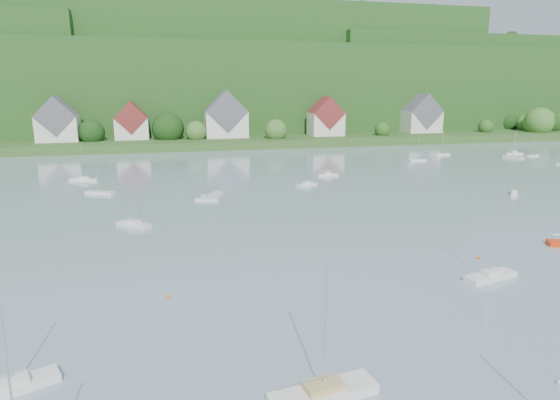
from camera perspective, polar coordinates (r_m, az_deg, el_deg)
The scene contains 14 objects.
far_shore_strip at distance 197.20m, azimuth -8.41°, elevation 7.42°, with size 600.00×60.00×3.00m, color #2F511E.
forested_ridge at distance 264.62m, azimuth -9.91°, elevation 13.46°, with size 620.00×181.22×69.89m.
village_building_0 at distance 186.57m, azimuth -25.36°, elevation 8.45°, with size 14.00×10.40×16.00m.
village_building_1 at distance 185.25m, azimuth -17.55°, elevation 8.84°, with size 12.00×9.36×14.00m.
village_building_2 at distance 185.13m, azimuth -6.59°, elevation 9.82°, with size 16.00×11.44×18.00m.
village_building_3 at distance 192.29m, azimuth 5.58°, elevation 9.72°, with size 13.00×10.40×15.50m.
village_building_4 at distance 214.72m, azimuth 16.81°, elevation 9.63°, with size 15.00×10.40×16.50m.
near_sailboat_2 at distance 35.47m, azimuth 5.30°, elevation -22.21°, with size 8.05×3.38×10.54m.
near_sailboat_3 at distance 59.20m, azimuth 24.20°, elevation -8.33°, with size 6.93×3.29×9.02m.
near_sailboat_6 at distance 40.78m, azimuth -29.78°, elevation -19.03°, with size 6.39×4.17×8.41m.
mooring_buoy_1 at distance 42.33m, azimuth 30.79°, elevation -18.63°, with size 0.39×0.39×0.39m, color silver.
mooring_buoy_2 at distance 65.65m, azimuth 23.03°, elevation -6.56°, with size 0.41×0.41×0.41m, color #E56901.
mooring_buoy_3 at distance 51.26m, azimuth -13.50°, elevation -11.40°, with size 0.38×0.38×0.38m, color #E56901.
far_sailboat_cluster at distance 117.94m, azimuth -0.53°, elevation 3.15°, with size 187.49×69.31×8.71m.
Camera 1 is at (-17.65, 4.57, 21.06)m, focal length 30.13 mm.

